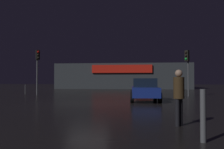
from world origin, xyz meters
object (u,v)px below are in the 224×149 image
at_px(traffic_signal_cross_left, 187,61).
at_px(car_near, 145,89).
at_px(pedestrian, 179,93).
at_px(traffic_signal_opposite, 38,63).
at_px(store_building, 124,76).

height_order(traffic_signal_cross_left, car_near, traffic_signal_cross_left).
relative_size(traffic_signal_cross_left, pedestrian, 2.25).
relative_size(traffic_signal_opposite, car_near, 0.98).
bearing_deg(car_near, traffic_signal_cross_left, 50.93).
xyz_separation_m(store_building, car_near, (3.10, -24.60, -1.23)).
distance_m(traffic_signal_opposite, traffic_signal_cross_left, 13.78).
bearing_deg(car_near, pedestrian, -84.18).
bearing_deg(traffic_signal_opposite, store_building, 70.59).
distance_m(car_near, pedestrian, 8.94).
xyz_separation_m(traffic_signal_cross_left, car_near, (-3.77, -4.65, -2.27)).
bearing_deg(pedestrian, car_near, 95.82).
bearing_deg(car_near, traffic_signal_opposite, 153.40).
xyz_separation_m(traffic_signal_cross_left, pedestrian, (-2.87, -13.54, -2.02)).
distance_m(traffic_signal_opposite, car_near, 11.42).
relative_size(store_building, traffic_signal_opposite, 5.07).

